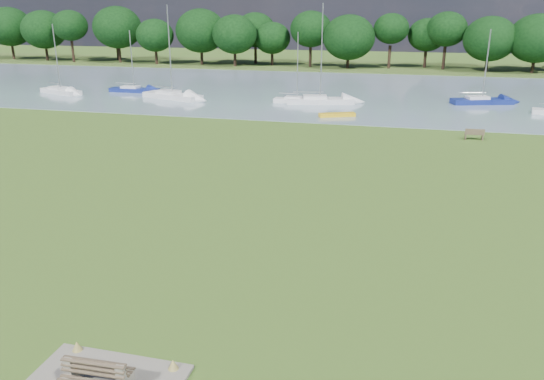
% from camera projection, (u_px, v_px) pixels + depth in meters
% --- Properties ---
extents(ground, '(220.00, 220.00, 0.00)m').
position_uv_depth(ground, '(248.00, 210.00, 26.88)').
color(ground, olive).
extents(river, '(220.00, 40.00, 0.10)m').
position_uv_depth(river, '(345.00, 92.00, 65.42)').
color(river, gray).
rests_on(river, ground).
extents(far_bank, '(220.00, 20.00, 0.40)m').
position_uv_depth(far_bank, '(365.00, 67.00, 92.95)').
color(far_bank, '#4C6626').
rests_on(far_bank, ground).
extents(bench_pair, '(1.83, 1.12, 0.96)m').
position_uv_depth(bench_pair, '(95.00, 377.00, 13.88)').
color(bench_pair, gray).
rests_on(bench_pair, concrete_pad).
extents(riverbank_bench, '(1.47, 0.50, 0.90)m').
position_uv_depth(riverbank_bench, '(474.00, 134.00, 41.10)').
color(riverbank_bench, brown).
rests_on(riverbank_bench, ground).
extents(kayak, '(3.48, 2.12, 0.34)m').
position_uv_depth(kayak, '(337.00, 115.00, 49.91)').
color(kayak, yellow).
rests_on(kayak, river).
extents(tree_line, '(144.69, 8.03, 9.72)m').
position_uv_depth(tree_line, '(373.00, 34.00, 87.12)').
color(tree_line, black).
rests_on(tree_line, far_bank).
extents(sailboat_1, '(6.08, 1.84, 7.26)m').
position_uv_depth(sailboat_1, '(134.00, 88.00, 64.69)').
color(sailboat_1, navy).
rests_on(sailboat_1, river).
extents(sailboat_2, '(7.66, 4.29, 10.08)m').
position_uv_depth(sailboat_2, '(172.00, 94.00, 59.89)').
color(sailboat_2, white).
rests_on(sailboat_2, river).
extents(sailboat_3, '(5.05, 1.49, 7.37)m').
position_uv_depth(sailboat_3, '(297.00, 99.00, 57.13)').
color(sailboat_3, white).
rests_on(sailboat_3, river).
extents(sailboat_4, '(6.29, 3.86, 7.99)m').
position_uv_depth(sailboat_4, '(60.00, 90.00, 63.50)').
color(sailboat_4, white).
rests_on(sailboat_4, river).
extents(sailboat_5, '(7.46, 3.61, 10.21)m').
position_uv_depth(sailboat_5, '(319.00, 98.00, 56.83)').
color(sailboat_5, white).
rests_on(sailboat_5, river).
extents(sailboat_7, '(6.63, 3.65, 7.67)m').
position_uv_depth(sailboat_7, '(481.00, 99.00, 56.51)').
color(sailboat_7, navy).
rests_on(sailboat_7, river).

